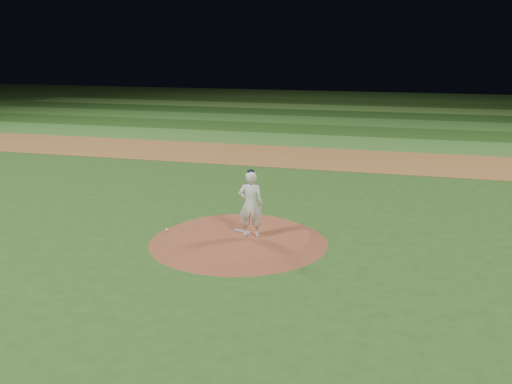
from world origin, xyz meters
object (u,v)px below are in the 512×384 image
Objects in this scene: pitchers_mound at (238,238)px; pitching_rubber at (242,231)px; rosin_bag at (167,230)px; pitcher_on_mound at (251,204)px.

pitching_rubber is at bearing 81.92° from pitchers_mound.
pitcher_on_mound is (2.71, 0.16, 1.00)m from rosin_bag.
pitching_rubber reaches higher than pitchers_mound.
pitching_rubber is 1.15m from pitcher_on_mound.
pitching_rubber is at bearing 13.21° from rosin_bag.
pitchers_mound is 0.32m from pitching_rubber.
pitcher_on_mound is (0.42, -0.09, 1.16)m from pitchers_mound.
pitchers_mound is 9.80× the size of pitching_rubber.
pitchers_mound is at bearing 6.42° from rosin_bag.
pitchers_mound is at bearing 167.48° from pitcher_on_mound.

